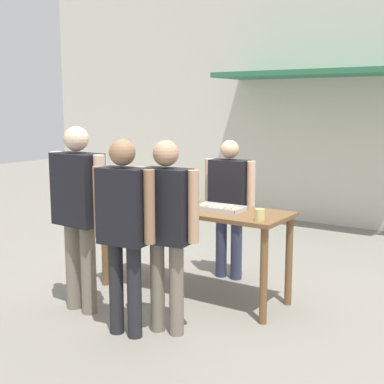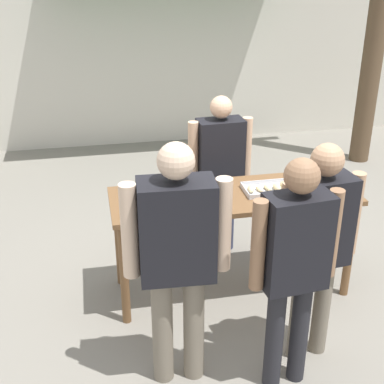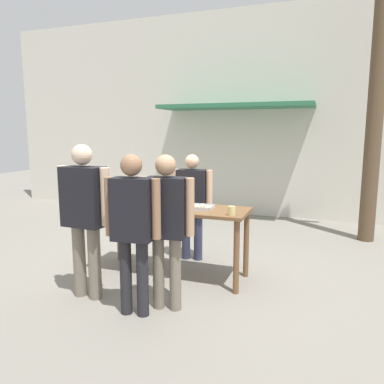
{
  "view_description": "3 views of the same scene",
  "coord_description": "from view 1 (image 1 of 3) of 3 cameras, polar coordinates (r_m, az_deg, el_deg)",
  "views": [
    {
      "loc": [
        2.91,
        -4.41,
        1.94
      ],
      "look_at": [
        0.0,
        0.0,
        1.07
      ],
      "focal_mm": 50.0,
      "sensor_mm": 36.0,
      "label": 1
    },
    {
      "loc": [
        -1.11,
        -3.79,
        2.79
      ],
      "look_at": [
        -0.35,
        0.0,
        0.97
      ],
      "focal_mm": 50.0,
      "sensor_mm": 36.0,
      "label": 2
    },
    {
      "loc": [
        1.88,
        -4.36,
        1.89
      ],
      "look_at": [
        0.05,
        0.68,
        1.01
      ],
      "focal_mm": 35.0,
      "sensor_mm": 36.0,
      "label": 3
    }
  ],
  "objects": [
    {
      "name": "person_customer_holding_hotdog",
      "position": [
        5.05,
        -12.01,
        -1.27
      ],
      "size": [
        0.69,
        0.29,
        1.75
      ],
      "rotation": [
        0.0,
        0.0,
        3.08
      ],
      "color": "#756B5B",
      "rests_on": "ground"
    },
    {
      "name": "person_customer_waiting_in_line",
      "position": [
        4.44,
        -7.29,
        -3.07
      ],
      "size": [
        0.59,
        0.26,
        1.67
      ],
      "rotation": [
        0.0,
        0.0,
        3.24
      ],
      "color": "#232328",
      "rests_on": "ground"
    },
    {
      "name": "building_facade_back",
      "position": [
        8.89,
        14.55,
        11.07
      ],
      "size": [
        12.0,
        1.11,
        4.5
      ],
      "color": "beige",
      "rests_on": "ground"
    },
    {
      "name": "serving_table",
      "position": [
        5.41,
        -0.0,
        -2.92
      ],
      "size": [
        2.02,
        0.69,
        0.92
      ],
      "color": "brown",
      "rests_on": "ground"
    },
    {
      "name": "ground_plane",
      "position": [
        5.64,
        -0.0,
        -10.83
      ],
      "size": [
        24.0,
        24.0,
        0.0
      ],
      "primitive_type": "plane",
      "color": "gray"
    },
    {
      "name": "beer_cup",
      "position": [
        4.77,
        7.25,
        -2.44
      ],
      "size": [
        0.09,
        0.09,
        0.11
      ],
      "color": "#DBC67A",
      "rests_on": "serving_table"
    },
    {
      "name": "condiment_jar_ketchup",
      "position": [
        5.67,
        -8.0,
        -0.7
      ],
      "size": [
        0.06,
        0.06,
        0.08
      ],
      "color": "#567A38",
      "rests_on": "serving_table"
    },
    {
      "name": "person_customer_with_cup",
      "position": [
        4.46,
        -2.75,
        -3.07
      ],
      "size": [
        0.59,
        0.27,
        1.65
      ],
      "rotation": [
        0.0,
        0.0,
        3.25
      ],
      "color": "#756B5B",
      "rests_on": "ground"
    },
    {
      "name": "condiment_jar_mustard",
      "position": [
        5.73,
        -8.65,
        -0.61
      ],
      "size": [
        0.06,
        0.06,
        0.08
      ],
      "color": "gold",
      "rests_on": "serving_table"
    },
    {
      "name": "food_tray_buns",
      "position": [
        5.21,
        3.08,
        -1.72
      ],
      "size": [
        0.48,
        0.27,
        0.06
      ],
      "color": "silver",
      "rests_on": "serving_table"
    },
    {
      "name": "person_server_behind_table",
      "position": [
        5.93,
        4.0,
        -0.61
      ],
      "size": [
        0.61,
        0.26,
        1.56
      ],
      "rotation": [
        0.0,
        0.0,
        0.06
      ],
      "color": "#333851",
      "rests_on": "ground"
    },
    {
      "name": "food_tray_sausages",
      "position": [
        5.59,
        -3.03,
        -1.05
      ],
      "size": [
        0.36,
        0.31,
        0.04
      ],
      "color": "silver",
      "rests_on": "serving_table"
    }
  ]
}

